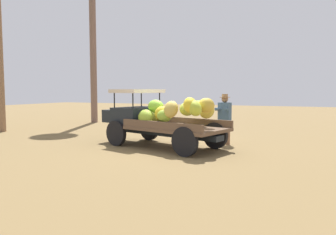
% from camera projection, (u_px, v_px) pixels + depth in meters
% --- Properties ---
extents(ground_plane, '(60.00, 60.00, 0.00)m').
position_uv_depth(ground_plane, '(164.00, 147.00, 10.58)').
color(ground_plane, olive).
extents(truck, '(4.66, 2.71, 1.85)m').
position_uv_depth(truck, '(157.00, 117.00, 10.49)').
color(truck, black).
rests_on(truck, ground).
extents(farmer, '(0.53, 0.49, 1.70)m').
position_uv_depth(farmer, '(224.00, 116.00, 10.96)').
color(farmer, '#90684B').
rests_on(farmer, ground).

